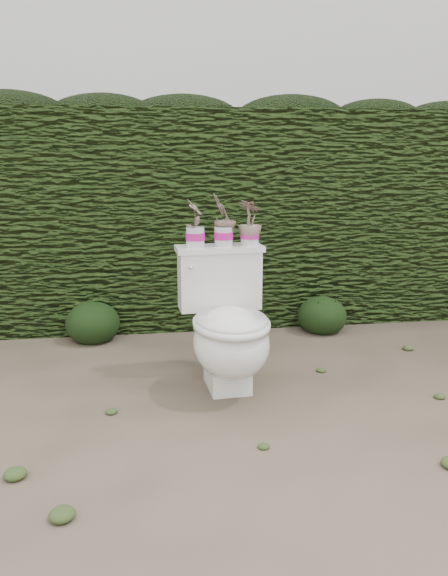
{
  "coord_description": "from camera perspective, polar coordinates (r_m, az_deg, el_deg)",
  "views": [
    {
      "loc": [
        -0.42,
        -2.87,
        1.29
      ],
      "look_at": [
        0.02,
        0.19,
        0.55
      ],
      "focal_mm": 35.0,
      "sensor_mm": 36.0,
      "label": 1
    }
  ],
  "objects": [
    {
      "name": "liriope_clump_1",
      "position": [
        4.07,
        -13.21,
        -3.11
      ],
      "size": [
        0.38,
        0.38,
        0.3
      ],
      "primitive_type": "ellipsoid",
      "color": "black",
      "rests_on": "ground"
    },
    {
      "name": "hedge",
      "position": [
        4.51,
        -2.9,
        7.27
      ],
      "size": [
        8.0,
        1.0,
        1.6
      ],
      "primitive_type": "cube",
      "color": "#2B4216",
      "rests_on": "ground"
    },
    {
      "name": "toilet",
      "position": [
        3.09,
        0.42,
        -4.11
      ],
      "size": [
        0.51,
        0.7,
        0.78
      ],
      "rotation": [
        0.0,
        0.0,
        0.06
      ],
      "color": "silver",
      "rests_on": "ground"
    },
    {
      "name": "house_wall",
      "position": [
        8.95,
        -1.78,
        18.09
      ],
      "size": [
        8.0,
        3.5,
        4.0
      ],
      "primitive_type": "cube",
      "color": "silver",
      "rests_on": "ground"
    },
    {
      "name": "potted_plant_left",
      "position": [
        3.18,
        -2.95,
        6.49
      ],
      "size": [
        0.13,
        0.16,
        0.25
      ],
      "primitive_type": "imported",
      "rotation": [
        0.0,
        0.0,
        1.25
      ],
      "color": "#237227",
      "rests_on": "toilet"
    },
    {
      "name": "potted_plant_center",
      "position": [
        3.21,
        -0.05,
        6.85
      ],
      "size": [
        0.2,
        0.2,
        0.29
      ],
      "primitive_type": "imported",
      "rotation": [
        0.0,
        0.0,
        4.04
      ],
      "color": "#237227",
      "rests_on": "toilet"
    },
    {
      "name": "ground",
      "position": [
        3.17,
        0.06,
        -10.51
      ],
      "size": [
        60.0,
        60.0,
        0.0
      ],
      "primitive_type": "plane",
      "color": "#71614D",
      "rests_on": "ground"
    },
    {
      "name": "potted_plant_right",
      "position": [
        3.24,
        2.64,
        6.54
      ],
      "size": [
        0.19,
        0.19,
        0.24
      ],
      "primitive_type": "imported",
      "rotation": [
        0.0,
        0.0,
        2.35
      ],
      "color": "#237227",
      "rests_on": "toilet"
    },
    {
      "name": "liriope_clump_2",
      "position": [
        4.23,
        9.95,
        -2.42
      ],
      "size": [
        0.36,
        0.36,
        0.29
      ],
      "primitive_type": "ellipsoid",
      "color": "black",
      "rests_on": "ground"
    }
  ]
}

